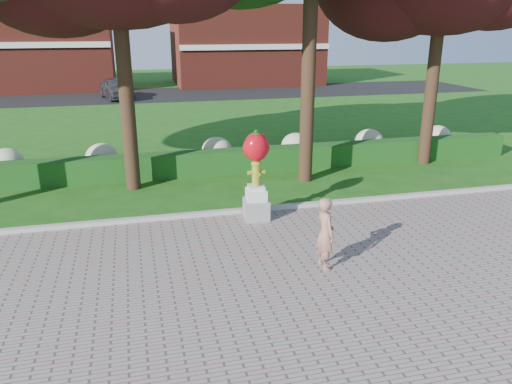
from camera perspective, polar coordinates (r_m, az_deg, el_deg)
ground at (r=10.74m, az=-2.39°, el=-8.48°), size 100.00×100.00×0.00m
curb at (r=13.41m, az=-5.01°, el=-2.49°), size 40.00×0.18×0.15m
lawn_hedge at (r=17.08m, az=-7.21°, el=3.24°), size 24.00×0.70×0.80m
hydrangea_row at (r=18.07m, az=-5.83°, el=4.64°), size 20.10×1.10×0.99m
street at (r=37.73m, az=-11.26°, el=10.85°), size 50.00×8.00×0.02m
building_left at (r=44.14m, az=-25.57°, el=15.09°), size 14.00×8.00×7.00m
building_right at (r=44.51m, az=-1.25°, el=16.45°), size 12.00×8.00×6.40m
hydrant_sculpture at (r=12.76m, az=0.03°, el=2.22°), size 0.69×0.69×2.35m
woman at (r=10.37m, az=7.92°, el=-4.70°), size 0.42×0.60×1.55m
parked_car at (r=36.18m, az=-15.68°, el=11.36°), size 2.68×4.48×1.43m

